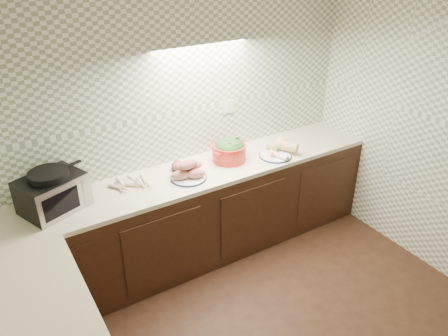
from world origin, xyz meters
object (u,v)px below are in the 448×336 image
onion_bowl (179,166)px  dutch_oven (229,150)px  sweet_potato_plate (188,171)px  veg_plate (278,148)px  toaster_oven (52,192)px  parsnip_pile (130,183)px

onion_bowl → dutch_oven: size_ratio=0.34×
onion_bowl → sweet_potato_plate: bearing=-89.0°
veg_plate → onion_bowl: bearing=168.4°
toaster_oven → dutch_oven: bearing=-21.6°
onion_bowl → veg_plate: bearing=-11.6°
dutch_oven → veg_plate: dutch_oven is taller
onion_bowl → dutch_oven: bearing=-8.3°
parsnip_pile → sweet_potato_plate: 0.50m
sweet_potato_plate → parsnip_pile: bearing=165.5°
onion_bowl → veg_plate: size_ratio=0.34×
veg_plate → dutch_oven: bearing=165.0°
onion_bowl → dutch_oven: dutch_oven is taller
onion_bowl → veg_plate: (0.96, -0.20, 0.01)m
toaster_oven → onion_bowl: size_ratio=4.04×
sweet_potato_plate → veg_plate: bearing=-1.5°
parsnip_pile → onion_bowl: bearing=5.8°
parsnip_pile → dutch_oven: 0.96m
toaster_oven → parsnip_pile: size_ratio=1.91×
toaster_oven → veg_plate: toaster_oven is taller
parsnip_pile → dutch_oven: bearing=-1.3°
dutch_oven → sweet_potato_plate: bearing=172.7°
toaster_oven → dutch_oven: 1.56m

